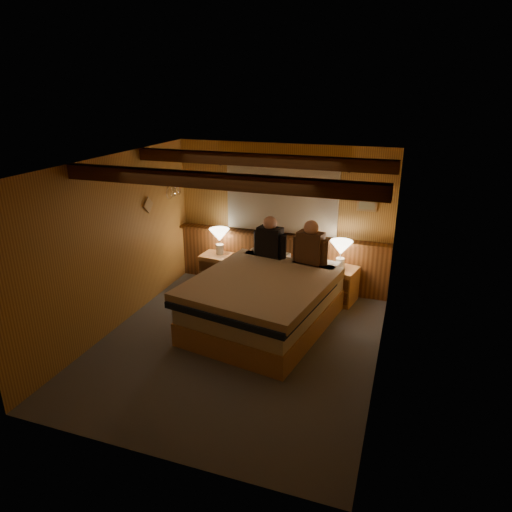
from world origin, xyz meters
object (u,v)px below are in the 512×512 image
at_px(person_left, 270,240).
at_px(nightstand_right, 339,285).
at_px(bed, 264,301).
at_px(duffel_bag, 222,281).
at_px(nightstand_left, 217,269).
at_px(lamp_right, 341,249).
at_px(lamp_left, 219,236).
at_px(person_right, 310,245).

bearing_deg(person_left, nightstand_right, 26.13).
xyz_separation_m(bed, duffel_bag, (-1.05, 0.93, -0.23)).
height_order(nightstand_left, lamp_right, lamp_right).
bearing_deg(lamp_left, duffel_bag, -63.51).
distance_m(lamp_right, duffel_bag, 2.06).
height_order(nightstand_left, person_right, person_right).
height_order(person_left, person_right, person_right).
distance_m(person_right, duffel_bag, 1.75).
bearing_deg(nightstand_left, person_left, -13.29).
bearing_deg(bed, nightstand_left, 146.86).
bearing_deg(lamp_right, person_left, -164.30).
relative_size(lamp_left, person_left, 0.67).
bearing_deg(person_right, nightstand_left, 178.31).
bearing_deg(person_left, lamp_left, 168.24).
bearing_deg(lamp_right, nightstand_right, 89.65).
bearing_deg(duffel_bag, bed, -57.11).
relative_size(nightstand_left, nightstand_right, 0.89).
relative_size(bed, person_right, 3.66).
height_order(lamp_left, duffel_bag, lamp_left).
height_order(nightstand_left, duffel_bag, nightstand_left).
bearing_deg(person_left, person_right, 2.77).
distance_m(nightstand_right, duffel_bag, 1.94).
distance_m(nightstand_left, lamp_right, 2.21).
bearing_deg(bed, person_left, 112.46).
distance_m(nightstand_left, lamp_left, 0.58).
bearing_deg(lamp_right, nightstand_left, 178.98).
bearing_deg(bed, lamp_left, 144.41).
xyz_separation_m(bed, person_left, (-0.18, 0.84, 0.62)).
height_order(lamp_right, duffel_bag, lamp_right).
relative_size(nightstand_left, duffel_bag, 0.89).
bearing_deg(duffel_bag, nightstand_right, -8.91).
xyz_separation_m(lamp_left, person_right, (1.67, -0.46, 0.18)).
distance_m(person_left, person_right, 0.65).
bearing_deg(person_left, duffel_bag, -176.89).
xyz_separation_m(nightstand_right, person_left, (-1.05, -0.32, 0.74)).
height_order(bed, person_right, person_right).
bearing_deg(lamp_right, duffel_bag, -173.96).
relative_size(bed, lamp_right, 5.47).
xyz_separation_m(nightstand_left, duffel_bag, (0.20, -0.24, -0.10)).
relative_size(lamp_right, duffel_bag, 0.76).
height_order(bed, lamp_left, lamp_left).
bearing_deg(lamp_left, lamp_right, -2.57).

